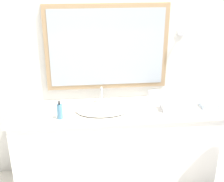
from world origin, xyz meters
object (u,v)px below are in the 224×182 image
at_px(picture_frame, 153,96).
at_px(soap_bottle, 60,111).
at_px(sink_basin, 103,109).
at_px(appliance_box, 173,105).

bearing_deg(picture_frame, soap_bottle, -164.66).
bearing_deg(sink_basin, soap_bottle, -163.14).
xyz_separation_m(soap_bottle, appliance_box, (1.12, 0.08, -0.02)).
relative_size(soap_bottle, picture_frame, 1.33).
bearing_deg(picture_frame, sink_basin, -165.85).
relative_size(sink_basin, soap_bottle, 2.89).
bearing_deg(soap_bottle, picture_frame, 15.34).
distance_m(soap_bottle, picture_frame, 0.99).
xyz_separation_m(sink_basin, soap_bottle, (-0.42, -0.13, 0.06)).
relative_size(appliance_box, picture_frame, 1.67).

